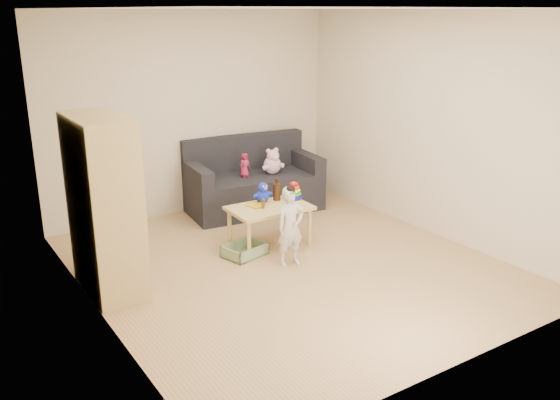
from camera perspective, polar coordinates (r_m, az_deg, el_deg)
room at (r=5.93m, az=0.92°, el=5.29°), size 4.50×4.50×4.50m
wardrobe at (r=5.75m, az=-16.55°, el=-0.56°), size 0.47×0.94×1.69m
sofa at (r=7.97m, az=-2.56°, el=0.73°), size 1.83×1.07×0.49m
play_table at (r=6.75m, az=-1.00°, el=-2.55°), size 0.92×0.60×0.48m
storage_bin at (r=6.55m, az=-3.43°, el=-4.82°), size 0.51×0.43×0.13m
toddler at (r=6.20m, az=1.01°, el=-2.67°), size 0.32×0.22×0.83m
pink_bear at (r=7.92m, az=-0.75°, el=3.58°), size 0.32×0.30×0.29m
doll at (r=7.77m, az=-3.41°, el=3.34°), size 0.18×0.14×0.31m
ring_stacker at (r=6.85m, az=1.35°, el=0.64°), size 0.20×0.20×0.22m
brown_bottle at (r=6.86m, az=-0.31°, el=0.87°), size 0.09×0.09×0.26m
blue_plush at (r=6.78m, az=-1.70°, el=0.76°), size 0.20×0.16×0.24m
wooden_figure at (r=6.58m, az=-1.62°, el=-0.33°), size 0.05×0.05×0.12m
yellow_book at (r=6.70m, az=-2.25°, el=-0.50°), size 0.23×0.23×0.01m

